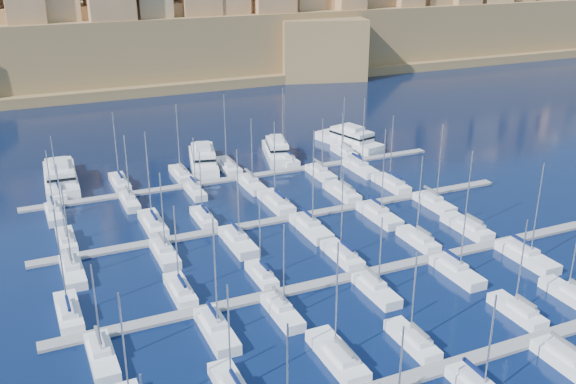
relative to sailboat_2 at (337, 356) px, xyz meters
name	(u,v)px	position (x,y,z in m)	size (l,w,h in m)	color
ground	(318,242)	(11.75, 28.09, -0.76)	(600.00, 600.00, 0.00)	black
pontoon_near	(457,364)	(11.75, -5.91, -0.56)	(84.00, 2.00, 0.40)	slate
pontoon_mid_near	(357,275)	(11.75, 16.09, -0.56)	(84.00, 2.00, 0.40)	slate
pontoon_mid_far	(292,218)	(11.75, 38.09, -0.56)	(84.00, 2.00, 0.40)	slate
pontoon_far	(245,177)	(11.75, 60.09, -0.56)	(84.00, 2.00, 0.40)	slate
sailboat_2	(337,356)	(0.00, 0.00, 0.00)	(3.02, 10.07, 14.74)	white
sailboat_3	(413,340)	(9.35, -0.86, -0.04)	(2.50, 8.33, 12.08)	white
sailboat_4	(517,311)	(24.87, -0.89, -0.03)	(2.48, 8.27, 13.19)	white
sailboat_5	(571,295)	(33.98, -0.71, -0.03)	(2.59, 8.62, 12.33)	white
sailboat_10	(571,363)	(22.54, -11.54, -0.02)	(2.85, 9.49, 12.71)	white
sailboat_12	(69,312)	(-26.06, 21.58, -0.01)	(2.76, 9.20, 14.77)	white
sailboat_13	(180,290)	(-12.01, 21.23, -0.03)	(2.55, 8.51, 12.82)	white
sailboat_14	(262,275)	(-0.66, 20.72, -0.05)	(2.24, 7.47, 11.49)	white
sailboat_15	(342,255)	(12.38, 21.49, -0.02)	(2.71, 9.02, 13.91)	white
sailboat_16	(418,239)	(25.56, 21.28, -0.01)	(2.58, 8.61, 14.34)	white
sailboat_17	(467,227)	(35.49, 21.98, -0.01)	(3.01, 10.03, 13.66)	white
sailboat_18	(102,356)	(-23.81, 10.67, -0.03)	(2.72, 9.06, 12.70)	white
sailboat_19	(216,330)	(-10.60, 10.41, 0.00)	(2.87, 9.58, 15.66)	white
sailboat_20	(282,311)	(-1.86, 10.97, -0.03)	(2.53, 8.45, 13.08)	white
sailboat_21	(376,290)	(11.57, 10.84, -0.04)	(2.62, 8.72, 11.60)	white
sailboat_22	(457,271)	(24.50, 10.57, -0.01)	(2.78, 9.27, 14.16)	white
sailboat_23	(527,256)	(36.64, 10.04, 0.01)	(3.10, 10.34, 15.58)	white
sailboat_24	(67,240)	(-23.93, 43.22, -0.03)	(2.55, 8.48, 13.21)	white
sailboat_25	(153,223)	(-10.37, 43.95, 0.01)	(2.99, 9.97, 16.36)	white
sailboat_26	(203,217)	(-2.11, 43.04, -0.04)	(2.44, 8.12, 12.48)	white
sailboat_27	(276,202)	(11.57, 44.16, 0.01)	(3.12, 10.39, 15.55)	white
sailboat_28	(342,192)	(24.56, 43.86, 0.00)	(2.93, 9.78, 15.69)	white
sailboat_29	(391,184)	(35.15, 43.80, -0.01)	(2.90, 9.66, 14.14)	white
sailboat_30	(73,271)	(-24.31, 32.47, -0.01)	(2.84, 9.47, 13.84)	white
sailboat_31	(165,253)	(-11.22, 32.71, -0.02)	(2.70, 8.98, 13.77)	white
sailboat_32	(238,241)	(0.01, 32.09, 0.01)	(3.07, 10.24, 15.96)	white
sailboat_33	(311,227)	(12.37, 32.04, 0.02)	(3.10, 10.34, 17.40)	white
sailboat_34	(379,214)	(25.14, 32.06, 0.01)	(3.09, 10.30, 16.06)	white
sailboat_35	(434,203)	(36.77, 32.56, 0.00)	(2.79, 9.29, 15.43)	white
sailboat_36	(58,193)	(-22.96, 64.80, -0.05)	(2.29, 7.63, 11.69)	white
sailboat_37	(120,182)	(-11.71, 65.61, -0.01)	(2.78, 9.28, 14.71)	white
sailboat_38	(181,174)	(0.20, 65.50, -0.01)	(2.71, 9.04, 15.01)	white
sailboat_39	(227,166)	(10.09, 66.08, 0.01)	(3.07, 10.24, 15.80)	white
sailboat_40	(284,158)	(22.72, 66.00, 0.01)	(3.02, 10.07, 15.98)	white
sailboat_41	(344,152)	(36.63, 65.05, -0.03)	(2.44, 8.13, 12.95)	white
sailboat_42	(54,214)	(-24.61, 54.91, -0.03)	(2.57, 8.57, 12.38)	white
sailboat_43	(130,201)	(-11.92, 55.19, -0.03)	(2.40, 7.99, 13.29)	white
sailboat_44	(195,191)	(0.09, 55.31, -0.05)	(2.33, 7.76, 11.40)	white
sailboat_45	(251,184)	(10.88, 54.57, -0.01)	(2.78, 9.26, 13.96)	white
sailboat_46	(321,173)	(25.66, 54.70, -0.03)	(2.70, 9.01, 12.30)	white
sailboat_47	(360,168)	(34.44, 54.21, 0.01)	(3.00, 10.01, 15.50)	white
motor_yacht_a	(61,176)	(-21.84, 70.96, 0.97)	(6.84, 19.77, 5.25)	white
motor_yacht_b	(203,159)	(6.22, 69.97, 0.97)	(9.14, 18.16, 5.25)	white
motor_yacht_c	(277,151)	(22.27, 68.87, 0.97)	(8.33, 15.80, 5.25)	white
motor_yacht_d	(350,139)	(40.96, 70.10, 0.97)	(9.51, 18.47, 5.25)	white
fortified_city	(121,29)	(11.57, 183.35, 13.98)	(460.00, 108.95, 59.52)	brown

